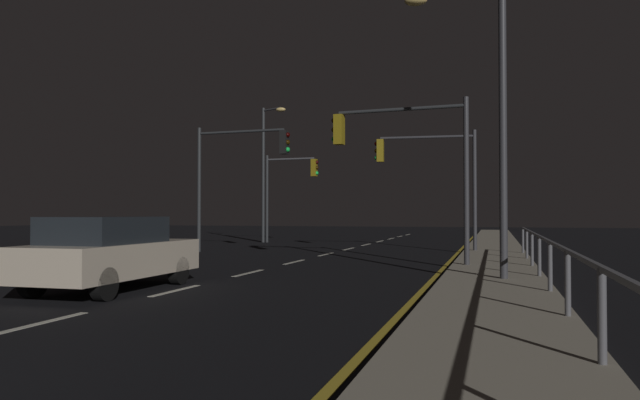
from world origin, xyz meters
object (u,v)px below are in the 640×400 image
traffic_light_far_left (289,181)px  traffic_light_overhead_east (238,163)px  traffic_light_far_center (428,165)px  street_lamp_median (485,95)px  traffic_light_mid_right (402,148)px  car (110,252)px  street_lamp_mid_block (266,162)px

traffic_light_far_left → traffic_light_overhead_east: traffic_light_overhead_east is taller
traffic_light_far_center → street_lamp_median: (2.43, -10.83, 0.78)m
traffic_light_far_center → street_lamp_median: 11.13m
traffic_light_mid_right → street_lamp_median: 4.61m
traffic_light_far_center → traffic_light_mid_right: bearing=-90.4°
car → street_lamp_median: size_ratio=0.63×
traffic_light_far_left → street_lamp_median: (10.85, -17.69, 0.96)m
car → street_lamp_mid_block: (-4.63, 21.30, 3.74)m
car → traffic_light_far_center: traffic_light_far_center is taller
traffic_light_far_center → street_lamp_mid_block: (-9.81, 6.88, 0.92)m
traffic_light_mid_right → traffic_light_far_center: (0.06, 7.03, -0.01)m
street_lamp_median → street_lamp_mid_block: 21.53m
traffic_light_far_left → traffic_light_far_center: size_ratio=1.00×
street_lamp_mid_block → street_lamp_median: bearing=-55.3°
traffic_light_mid_right → traffic_light_far_left: 16.22m
car → traffic_light_mid_right: (5.13, 7.39, 2.83)m
car → street_lamp_mid_block: size_ratio=0.57×
traffic_light_overhead_east → car: bearing=-78.6°
traffic_light_far_left → traffic_light_overhead_east: (0.72, -8.85, 0.31)m
traffic_light_mid_right → traffic_light_far_center: traffic_light_mid_right is taller
traffic_light_far_left → traffic_light_overhead_east: 8.88m
car → street_lamp_median: (7.61, 3.59, 3.59)m
traffic_light_mid_right → traffic_light_overhead_east: (-7.64, 5.05, 0.12)m
car → traffic_light_overhead_east: traffic_light_overhead_east is taller
traffic_light_overhead_east → street_lamp_mid_block: street_lamp_mid_block is taller
traffic_light_far_center → street_lamp_median: bearing=-77.3°
traffic_light_far_center → street_lamp_mid_block: 12.02m
street_lamp_mid_block → car: bearing=-77.7°
street_lamp_median → traffic_light_overhead_east: bearing=138.9°
car → traffic_light_far_center: bearing=70.2°
traffic_light_far_center → traffic_light_overhead_east: 7.95m
traffic_light_far_left → traffic_light_mid_right: bearing=-59.0°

